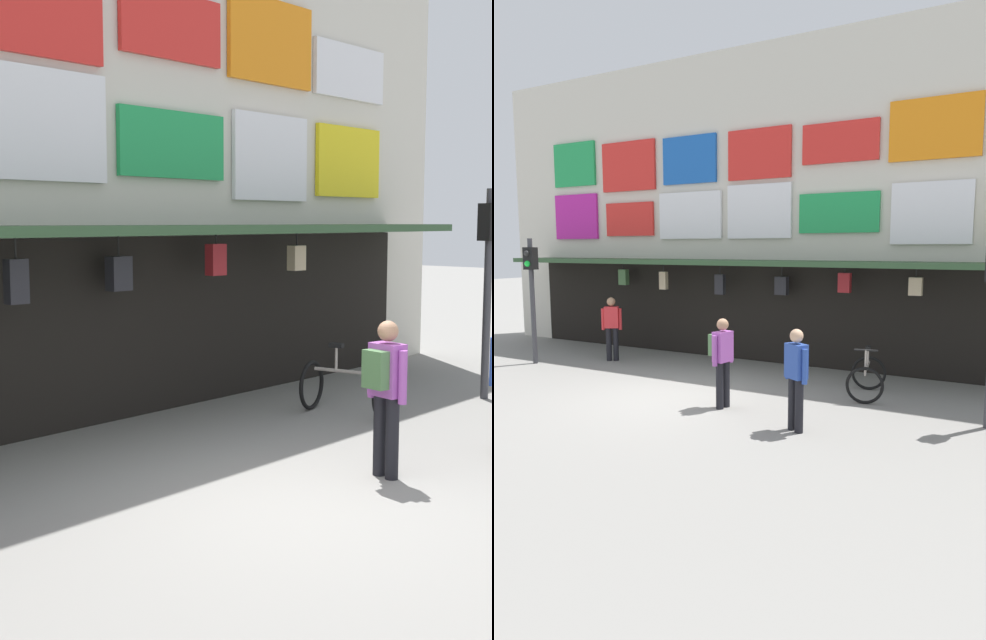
# 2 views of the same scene
# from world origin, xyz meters

# --- Properties ---
(ground_plane) EXTENTS (80.00, 80.00, 0.00)m
(ground_plane) POSITION_xyz_m (0.00, 0.00, 0.00)
(ground_plane) COLOR gray
(shopfront) EXTENTS (18.00, 2.60, 8.00)m
(shopfront) POSITION_xyz_m (-0.00, 4.57, 3.96)
(shopfront) COLOR beige
(shopfront) RESTS_ON ground
(traffic_light_near) EXTENTS (0.32, 0.35, 3.20)m
(traffic_light_near) POSITION_xyz_m (-4.93, 0.93, 2.14)
(traffic_light_near) COLOR #38383D
(traffic_light_near) RESTS_ON ground
(bicycle_parked) EXTENTS (0.94, 1.28, 1.05)m
(bicycle_parked) POSITION_xyz_m (3.48, 1.87, 0.39)
(bicycle_parked) COLOR black
(bicycle_parked) RESTS_ON ground
(pedestrian_in_black) EXTENTS (0.47, 0.37, 1.68)m
(pedestrian_in_black) POSITION_xyz_m (3.04, -0.74, 0.95)
(pedestrian_in_black) COLOR black
(pedestrian_in_black) RESTS_ON ground
(pedestrian_in_red) EXTENTS (0.48, 0.47, 1.68)m
(pedestrian_in_red) POSITION_xyz_m (-3.42, 2.17, 0.98)
(pedestrian_in_red) COLOR black
(pedestrian_in_red) RESTS_ON ground
(pedestrian_in_blue) EXTENTS (0.40, 0.52, 1.68)m
(pedestrian_in_blue) POSITION_xyz_m (1.32, -0.17, 0.98)
(pedestrian_in_blue) COLOR black
(pedestrian_in_blue) RESTS_ON ground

